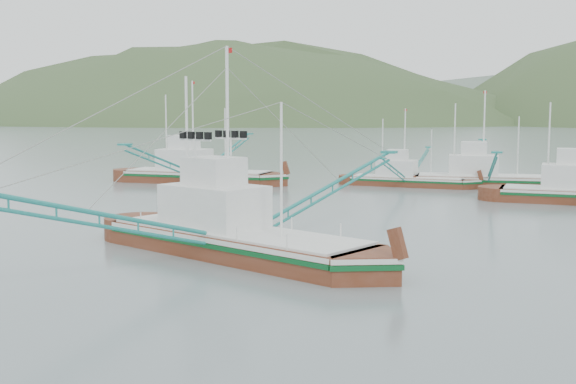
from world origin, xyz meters
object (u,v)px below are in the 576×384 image
(bg_boat_extra, at_px, (486,171))
(bg_boat_far, at_px, (406,175))
(bg_boat_left, at_px, (196,168))
(main_boat, at_px, (233,212))

(bg_boat_extra, bearing_deg, bg_boat_far, -175.48)
(bg_boat_left, distance_m, bg_boat_extra, 30.12)
(bg_boat_extra, bearing_deg, bg_boat_left, -175.63)
(bg_boat_left, relative_size, bg_boat_far, 1.37)
(main_boat, bearing_deg, bg_boat_left, 141.15)
(bg_boat_far, distance_m, bg_boat_extra, 7.95)
(bg_boat_far, relative_size, bg_boat_extra, 0.82)
(bg_boat_left, relative_size, bg_boat_extra, 1.12)
(bg_boat_left, bearing_deg, bg_boat_far, 10.68)
(bg_boat_extra, bearing_deg, main_boat, -111.32)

